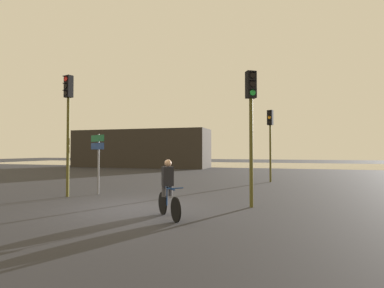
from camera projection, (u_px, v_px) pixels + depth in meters
name	position (u px, v px, depth m)	size (l,w,h in m)	color
ground_plane	(133.00, 208.00, 9.76)	(120.00, 120.00, 0.00)	#28282D
water_strip	(247.00, 165.00, 40.83)	(80.00, 16.00, 0.01)	#9E937F
distant_building	(140.00, 149.00, 34.54)	(15.95, 4.00, 4.29)	#2D2823
traffic_light_near_right	(251.00, 113.00, 9.94)	(0.40, 0.42, 4.52)	#4C4719
traffic_light_near_left	(68.00, 113.00, 12.23)	(0.37, 0.39, 4.96)	#4C4719
traffic_light_far_right	(270.00, 132.00, 18.06)	(0.39, 0.40, 4.34)	#4C4719
direction_sign_post	(98.00, 153.00, 12.87)	(0.98, 0.54, 2.60)	slate
cyclist	(168.00, 188.00, 8.33)	(1.16, 1.31, 1.62)	black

